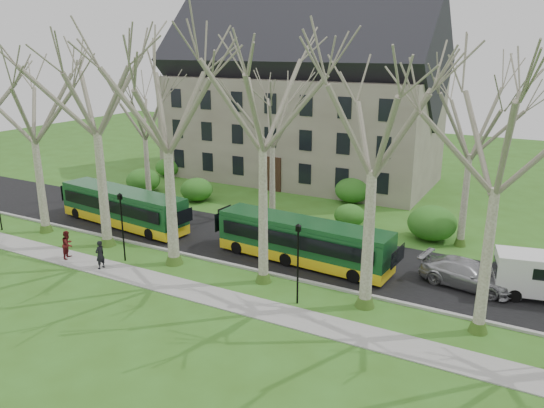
{
  "coord_description": "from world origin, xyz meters",
  "views": [
    {
      "loc": [
        16.81,
        -23.66,
        12.97
      ],
      "look_at": [
        2.32,
        3.0,
        3.85
      ],
      "focal_mm": 35.0,
      "sensor_mm": 36.0,
      "label": 1
    }
  ],
  "objects": [
    {
      "name": "sedan",
      "position": [
        13.42,
        5.21,
        0.81
      ],
      "size": [
        5.43,
        2.92,
        1.5
      ],
      "primitive_type": "imported",
      "rotation": [
        0.0,
        0.0,
        1.41
      ],
      "color": "#A1A1A5",
      "rests_on": "road"
    },
    {
      "name": "ground",
      "position": [
        0.0,
        0.0,
        0.0
      ],
      "size": [
        120.0,
        120.0,
        0.0
      ],
      "primitive_type": "plane",
      "color": "#35631C",
      "rests_on": "ground"
    },
    {
      "name": "pedestrian_a",
      "position": [
        -6.32,
        -2.69,
        0.94
      ],
      "size": [
        0.43,
        0.65,
        1.76
      ],
      "primitive_type": "imported",
      "rotation": [
        0.0,
        0.0,
        -1.58
      ],
      "color": "black",
      "rests_on": "sidewalk"
    },
    {
      "name": "bus_lead",
      "position": [
        -10.8,
        3.99,
        1.46
      ],
      "size": [
        11.43,
        3.61,
        2.81
      ],
      "primitive_type": null,
      "rotation": [
        0.0,
        0.0,
        -0.11
      ],
      "color": "#144821",
      "rests_on": "road"
    },
    {
      "name": "road",
      "position": [
        0.0,
        5.5,
        0.03
      ],
      "size": [
        80.0,
        8.0,
        0.06
      ],
      "primitive_type": "cube",
      "color": "black",
      "rests_on": "ground"
    },
    {
      "name": "tree_row_far",
      "position": [
        -1.33,
        11.0,
        6.0
      ],
      "size": [
        33.0,
        7.0,
        12.0
      ],
      "color": "gray",
      "rests_on": "ground"
    },
    {
      "name": "sidewalk",
      "position": [
        0.0,
        -2.5,
        0.03
      ],
      "size": [
        70.0,
        2.0,
        0.06
      ],
      "primitive_type": "cube",
      "color": "gray",
      "rests_on": "ground"
    },
    {
      "name": "curb",
      "position": [
        0.0,
        1.5,
        0.07
      ],
      "size": [
        80.0,
        0.25,
        0.14
      ],
      "primitive_type": "cube",
      "color": "#A5A39E",
      "rests_on": "ground"
    },
    {
      "name": "lamp_row",
      "position": [
        -0.0,
        -1.0,
        2.57
      ],
      "size": [
        36.22,
        0.22,
        4.3
      ],
      "color": "black",
      "rests_on": "ground"
    },
    {
      "name": "hedges",
      "position": [
        -4.67,
        14.0,
        1.0
      ],
      "size": [
        30.6,
        8.6,
        2.0
      ],
      "color": "#1B5E1B",
      "rests_on": "ground"
    },
    {
      "name": "tree_row_verge",
      "position": [
        0.0,
        0.3,
        7.0
      ],
      "size": [
        49.0,
        7.0,
        14.0
      ],
      "color": "gray",
      "rests_on": "ground"
    },
    {
      "name": "building",
      "position": [
        -6.0,
        24.0,
        8.07
      ],
      "size": [
        26.5,
        12.2,
        16.0
      ],
      "color": "slate",
      "rests_on": "ground"
    },
    {
      "name": "bus_follow",
      "position": [
        3.94,
        3.99,
        1.45
      ],
      "size": [
        11.26,
        3.07,
        2.78
      ],
      "primitive_type": null,
      "rotation": [
        0.0,
        0.0,
        -0.07
      ],
      "color": "#144821",
      "rests_on": "road"
    },
    {
      "name": "pedestrian_b",
      "position": [
        -9.34,
        -2.45,
        0.95
      ],
      "size": [
        0.96,
        1.06,
        1.79
      ],
      "primitive_type": "imported",
      "rotation": [
        0.0,
        0.0,
        1.96
      ],
      "color": "#581416",
      "rests_on": "sidewalk"
    }
  ]
}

